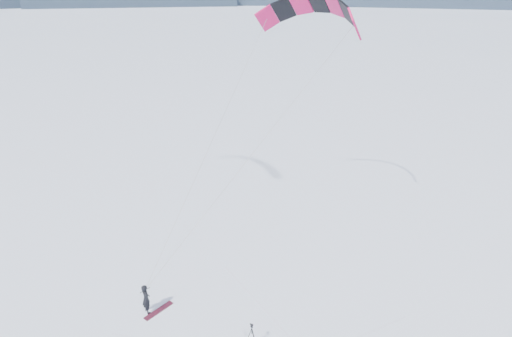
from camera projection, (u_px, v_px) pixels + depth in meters
horizon_hills at (215, 265)px, 16.46m from camera, size 704.47×706.88×10.67m
snowkiter at (148, 312)px, 20.85m from camera, size 0.44×0.62×1.59m
snowboard at (159, 311)px, 20.89m from camera, size 1.61×0.82×0.04m
tripod at (252, 333)px, 18.53m from camera, size 0.62×0.56×1.26m
power_kite at (313, 12)px, 24.19m from camera, size 13.62×7.06×12.97m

